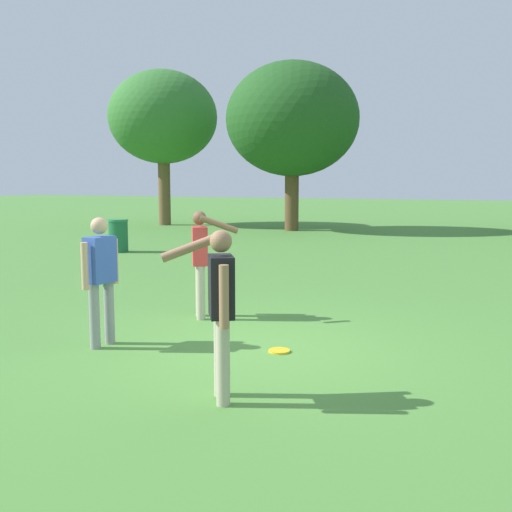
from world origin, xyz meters
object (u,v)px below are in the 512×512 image
person_catcher (220,302)px  trash_can_beside_table (118,236)px  person_bystander (101,273)px  tree_tall_left (163,118)px  person_thrower (201,256)px  frisbee (279,351)px  tree_broad_center (292,120)px

person_catcher → trash_can_beside_table: bearing=130.5°
person_bystander → person_catcher: bearing=-26.3°
tree_tall_left → person_thrower: bearing=-56.6°
trash_can_beside_table → tree_tall_left: bearing=114.6°
person_thrower → trash_can_beside_table: bearing=134.0°
person_catcher → frisbee: person_catcher is taller
frisbee → tree_tall_left: (-12.47, 17.47, 4.95)m
person_catcher → trash_can_beside_table: person_catcher is taller
frisbee → tree_tall_left: size_ratio=0.04×
tree_tall_left → tree_broad_center: bearing=-5.3°
person_thrower → tree_broad_center: size_ratio=0.24×
trash_can_beside_table → frisbee: bearing=-44.0°
person_bystander → person_thrower: bearing=78.0°
trash_can_beside_table → tree_tall_left: size_ratio=0.13×
person_catcher → trash_can_beside_table: size_ratio=1.71×
person_bystander → tree_tall_left: size_ratio=0.23×
frisbee → trash_can_beside_table: bearing=136.0°
person_thrower → trash_can_beside_table: person_thrower is taller
frisbee → trash_can_beside_table: 11.17m
person_bystander → trash_can_beside_table: 10.24m
trash_can_beside_table → tree_tall_left: tree_tall_left is taller
person_catcher → person_bystander: 2.48m
person_bystander → trash_can_beside_table: size_ratio=1.71×
person_bystander → trash_can_beside_table: bearing=125.0°
person_thrower → frisbee: person_thrower is taller
person_catcher → tree_broad_center: tree_broad_center is taller
person_catcher → tree_tall_left: 23.28m
tree_tall_left → tree_broad_center: (6.57, -0.61, -0.40)m
person_thrower → tree_broad_center: (-4.14, 15.61, 3.60)m
person_thrower → person_catcher: (1.83, -2.99, 0.00)m
frisbee → trash_can_beside_table: (-8.03, 7.75, 0.47)m
person_thrower → person_bystander: bearing=-102.0°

